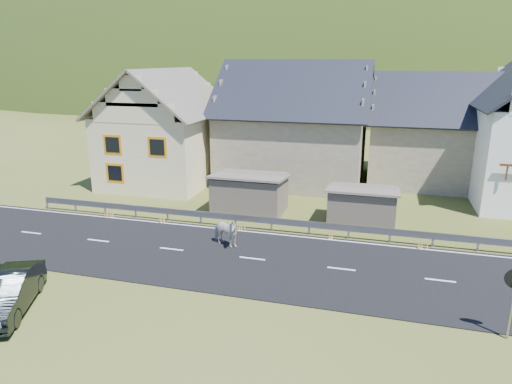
% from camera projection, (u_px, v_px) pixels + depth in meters
% --- Properties ---
extents(ground, '(160.00, 160.00, 0.00)m').
position_uv_depth(ground, '(252.00, 259.00, 20.68)').
color(ground, '#3A4313').
rests_on(ground, ground).
extents(road, '(60.00, 7.00, 0.04)m').
position_uv_depth(road, '(252.00, 259.00, 20.67)').
color(road, black).
rests_on(road, ground).
extents(lane_markings, '(60.00, 6.60, 0.01)m').
position_uv_depth(lane_markings, '(252.00, 258.00, 20.67)').
color(lane_markings, silver).
rests_on(lane_markings, road).
extents(guardrail, '(28.10, 0.09, 0.75)m').
position_uv_depth(guardrail, '(271.00, 221.00, 23.93)').
color(guardrail, '#93969B').
rests_on(guardrail, ground).
extents(shed_left, '(4.30, 3.30, 2.40)m').
position_uv_depth(shed_left, '(250.00, 194.00, 26.90)').
color(shed_left, '#6F6154').
rests_on(shed_left, ground).
extents(shed_right, '(3.80, 2.90, 2.20)m').
position_uv_depth(shed_right, '(362.00, 207.00, 24.80)').
color(shed_right, '#6F6154').
rests_on(shed_right, ground).
extents(house_cream, '(7.80, 9.80, 8.30)m').
position_uv_depth(house_cream, '(165.00, 122.00, 33.14)').
color(house_cream, '#FAEAB7').
rests_on(house_cream, ground).
extents(house_stone_a, '(10.80, 9.80, 8.90)m').
position_uv_depth(house_stone_a, '(295.00, 118.00, 33.53)').
color(house_stone_a, tan).
rests_on(house_stone_a, ground).
extents(house_stone_b, '(9.80, 8.80, 8.10)m').
position_uv_depth(house_stone_b, '(436.00, 124.00, 32.92)').
color(house_stone_b, tan).
rests_on(house_stone_b, ground).
extents(mountain, '(440.00, 280.00, 260.00)m').
position_uv_depth(mountain, '(381.00, 131.00, 191.55)').
color(mountain, '#233F15').
rests_on(mountain, ground).
extents(conifer_patch, '(76.00, 50.00, 28.00)m').
position_uv_depth(conifer_patch, '(176.00, 70.00, 134.94)').
color(conifer_patch, black).
rests_on(conifer_patch, ground).
extents(horse, '(1.39, 1.87, 1.44)m').
position_uv_depth(horse, '(225.00, 232.00, 21.92)').
color(horse, beige).
rests_on(horse, road).
extents(car, '(3.08, 4.51, 1.41)m').
position_uv_depth(car, '(7.00, 293.00, 16.28)').
color(car, black).
rests_on(car, ground).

